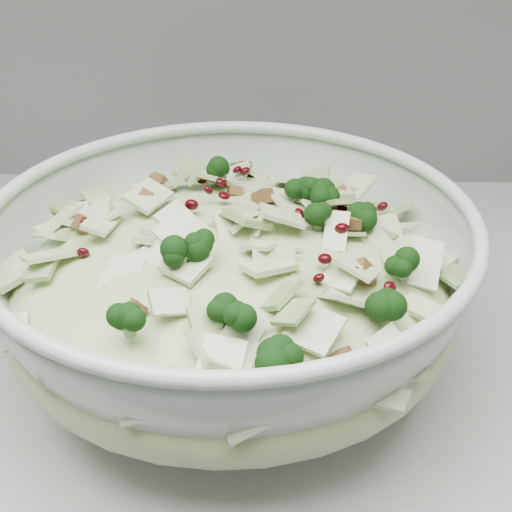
% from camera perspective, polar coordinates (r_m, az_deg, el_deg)
% --- Properties ---
extents(mixing_bowl, '(0.48, 0.48, 0.15)m').
position_cam_1_polar(mixing_bowl, '(0.56, -2.00, -2.82)').
color(mixing_bowl, '#B6C8B7').
rests_on(mixing_bowl, counter).
extents(salad, '(0.46, 0.46, 0.15)m').
position_cam_1_polar(salad, '(0.54, -2.04, -0.73)').
color(salad, '#BED08E').
rests_on(salad, mixing_bowl).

